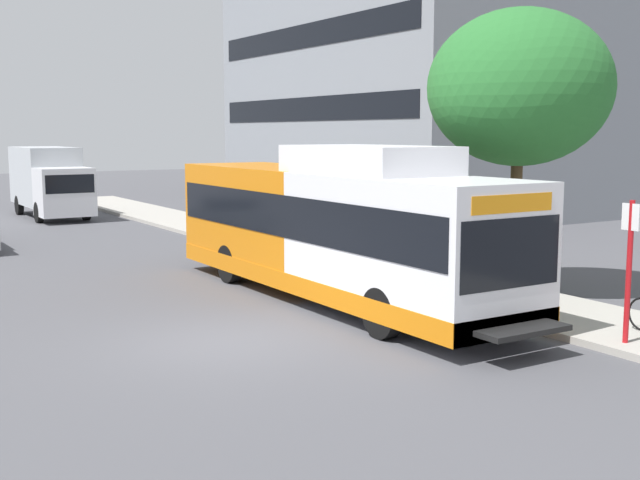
# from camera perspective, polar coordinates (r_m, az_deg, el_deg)

# --- Properties ---
(ground_plane) EXTENTS (120.00, 120.00, 0.00)m
(ground_plane) POSITION_cam_1_polar(r_m,az_deg,el_deg) (22.62, -15.52, -2.60)
(ground_plane) COLOR #4C4C51
(sidewalk_curb) EXTENTS (3.00, 56.00, 0.14)m
(sidewalk_curb) POSITION_cam_1_polar(r_m,az_deg,el_deg) (23.76, 2.30, -1.66)
(sidewalk_curb) COLOR #A8A399
(sidewalk_curb) RESTS_ON ground
(transit_bus) EXTENTS (2.58, 12.25, 3.65)m
(transit_bus) POSITION_cam_1_polar(r_m,az_deg,el_deg) (18.66, 0.94, 0.84)
(transit_bus) COLOR white
(transit_bus) RESTS_ON ground
(bus_stop_sign_pole) EXTENTS (0.10, 0.36, 2.60)m
(bus_stop_sign_pole) POSITION_cam_1_polar(r_m,az_deg,el_deg) (15.33, 21.25, -1.39)
(bus_stop_sign_pole) COLOR red
(bus_stop_sign_pole) RESTS_ON sidewalk_curb
(street_tree_near_stop) EXTENTS (4.32, 4.32, 6.67)m
(street_tree_near_stop) POSITION_cam_1_polar(r_m,az_deg,el_deg) (19.57, 14.08, 10.49)
(street_tree_near_stop) COLOR #4C3823
(street_tree_near_stop) RESTS_ON sidewalk_curb
(box_truck_background) EXTENTS (2.32, 7.01, 3.25)m
(box_truck_background) POSITION_cam_1_polar(r_m,az_deg,el_deg) (39.29, -18.79, 4.09)
(box_truck_background) COLOR silver
(box_truck_background) RESTS_ON ground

